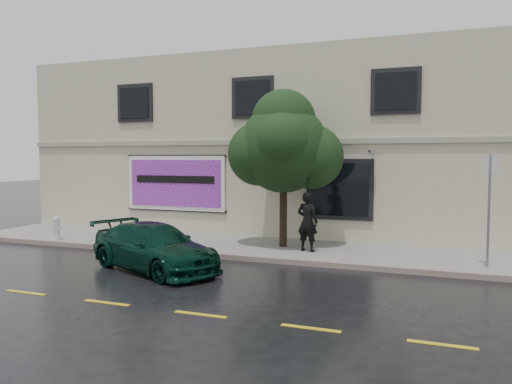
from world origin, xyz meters
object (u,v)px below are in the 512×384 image
(pedestrian, at_px, (307,222))
(street_tree, at_px, (283,148))
(car, at_px, (154,247))
(fire_hydrant, at_px, (56,228))

(pedestrian, xyz_separation_m, street_tree, (-0.96, 0.57, 2.26))
(car, xyz_separation_m, fire_hydrant, (-5.47, 2.30, -0.08))
(street_tree, bearing_deg, fire_hydrant, -168.52)
(fire_hydrant, bearing_deg, street_tree, 34.07)
(car, relative_size, pedestrian, 2.33)
(car, bearing_deg, street_tree, -8.75)
(pedestrian, relative_size, street_tree, 0.40)
(car, bearing_deg, pedestrian, -22.42)
(car, distance_m, pedestrian, 4.76)
(pedestrian, relative_size, fire_hydrant, 2.26)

